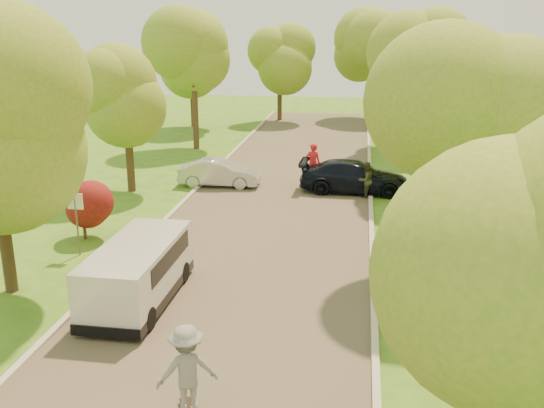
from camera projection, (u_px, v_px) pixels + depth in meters
The scene contains 21 objects.
ground at pixel (220, 322), 16.01m from camera, with size 100.00×100.00×0.00m, color #366D1A.
road at pixel (266, 225), 23.58m from camera, with size 8.00×60.00×0.01m, color #4C4438.
curb_left at pixel (166, 219), 24.13m from camera, with size 0.18×60.00×0.12m, color #B2AD9E.
curb_right at pixel (371, 229), 23.00m from camera, with size 0.18×60.00×0.12m, color #B2AD9E.
street_sign at pixel (76, 211), 20.15m from camera, with size 0.55×0.06×2.17m.
red_shrub at pixel (83, 210), 21.78m from camera, with size 1.70×1.70×1.95m.
tree_l_midb at pixel (129, 92), 26.99m from camera, with size 4.30×4.20×6.62m.
tree_l_far at pixel (197, 59), 36.15m from camera, with size 4.92×4.80×7.79m.
tree_r_mida at pixel (481, 94), 18.16m from camera, with size 5.13×5.00×7.95m.
tree_r_midb at pixel (433, 85), 26.93m from camera, with size 4.51×4.40×7.01m.
tree_r_far at pixel (427, 52), 36.03m from camera, with size 5.33×5.20×8.34m.
tree_bg_a at pixel (194, 54), 44.10m from camera, with size 5.12×5.00×7.72m.
tree_bg_b at pixel (430, 51), 43.55m from camera, with size 5.12×5.00×7.95m.
tree_bg_c at pixel (282, 56), 47.14m from camera, with size 4.92×4.80×7.33m.
tree_bg_d at pixel (373, 51), 47.97m from camera, with size 5.12×5.00×7.72m.
minivan at pixel (139, 272), 16.91m from camera, with size 1.88×4.67×1.73m.
silver_sedan at pixel (219, 173), 29.03m from camera, with size 1.35×3.86×1.27m, color #ACABB0.
dark_sedan at pixel (355, 177), 27.95m from camera, with size 2.06×5.07×1.47m, color black.
skateboarder at pixel (187, 370), 11.88m from camera, with size 1.22×0.70×1.89m, color gray.
person_striped at pixel (313, 164), 29.33m from camera, with size 0.73×0.48×2.01m, color red.
person_olive at pixel (366, 180), 27.05m from camera, with size 0.79×0.62×1.63m, color #313620.
Camera 1 is at (3.48, -14.06, 7.63)m, focal length 40.00 mm.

